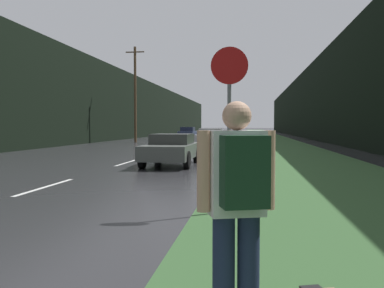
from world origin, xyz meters
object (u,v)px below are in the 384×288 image
object	(u,v)px
stop_sign	(229,112)
car_oncoming	(188,133)
hitchhiker_with_backpack	(238,201)
car_passing_near	(171,149)
car_passing_far	(210,137)

from	to	relation	value
stop_sign	car_oncoming	bearing A→B (deg)	99.71
hitchhiker_with_backpack	car_passing_near	size ratio (longest dim) A/B	0.42
car_passing_far	car_oncoming	bearing A→B (deg)	-75.23
stop_sign	car_passing_far	bearing A→B (deg)	96.34
hitchhiker_with_backpack	car_oncoming	world-z (taller)	hitchhiker_with_backpack
car_passing_near	car_oncoming	world-z (taller)	car_oncoming
stop_sign	car_passing_near	world-z (taller)	stop_sign
stop_sign	car_passing_far	world-z (taller)	stop_sign
hitchhiker_with_backpack	car_passing_far	xyz separation A→B (m)	(-3.04, 29.07, -0.32)
stop_sign	car_passing_near	xyz separation A→B (m)	(-2.75, 8.67, -1.17)
car_passing_near	car_passing_far	size ratio (longest dim) A/B	0.92
hitchhiker_with_backpack	car_oncoming	size ratio (longest dim) A/B	0.38
car_passing_near	car_passing_far	distance (m)	16.12
stop_sign	car_passing_far	size ratio (longest dim) A/B	0.65
stop_sign	car_oncoming	xyz separation A→B (m)	(-7.00, 40.90, -1.10)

